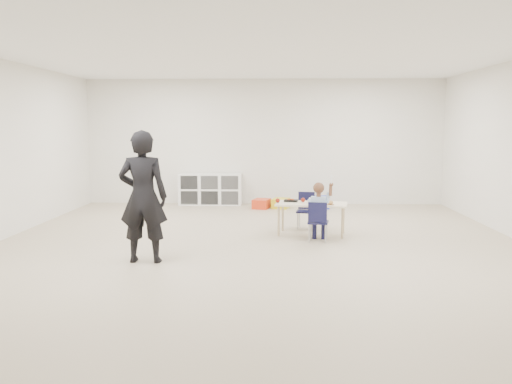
{
  "coord_description": "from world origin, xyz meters",
  "views": [
    {
      "loc": [
        0.24,
        -7.73,
        1.78
      ],
      "look_at": [
        -0.02,
        -0.23,
        0.85
      ],
      "focal_mm": 38.0,
      "sensor_mm": 36.0,
      "label": 1
    }
  ],
  "objects_px": {
    "child": "(318,210)",
    "cubby_shelf": "(210,189)",
    "table": "(311,219)",
    "chair_near": "(318,221)",
    "adult": "(143,197)"
  },
  "relations": [
    {
      "from": "child",
      "to": "cubby_shelf",
      "type": "bearing_deg",
      "value": 128.31
    },
    {
      "from": "table",
      "to": "cubby_shelf",
      "type": "height_order",
      "value": "cubby_shelf"
    },
    {
      "from": "cubby_shelf",
      "to": "adult",
      "type": "height_order",
      "value": "adult"
    },
    {
      "from": "cubby_shelf",
      "to": "child",
      "type": "bearing_deg",
      "value": -60.97
    },
    {
      "from": "cubby_shelf",
      "to": "adult",
      "type": "distance_m",
      "value": 5.18
    },
    {
      "from": "adult",
      "to": "chair_near",
      "type": "bearing_deg",
      "value": -150.73
    },
    {
      "from": "table",
      "to": "adult",
      "type": "xyz_separation_m",
      "value": [
        -2.3,
        -1.87,
        0.59
      ]
    },
    {
      "from": "child",
      "to": "chair_near",
      "type": "bearing_deg",
      "value": 0.0
    },
    {
      "from": "chair_near",
      "to": "cubby_shelf",
      "type": "bearing_deg",
      "value": 128.31
    },
    {
      "from": "chair_near",
      "to": "table",
      "type": "bearing_deg",
      "value": 106.59
    },
    {
      "from": "cubby_shelf",
      "to": "adult",
      "type": "relative_size",
      "value": 0.81
    },
    {
      "from": "table",
      "to": "child",
      "type": "bearing_deg",
      "value": -73.41
    },
    {
      "from": "table",
      "to": "chair_near",
      "type": "xyz_separation_m",
      "value": [
        0.07,
        -0.52,
        0.05
      ]
    },
    {
      "from": "chair_near",
      "to": "cubby_shelf",
      "type": "relative_size",
      "value": 0.45
    },
    {
      "from": "child",
      "to": "adult",
      "type": "bearing_deg",
      "value": -141.11
    }
  ]
}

